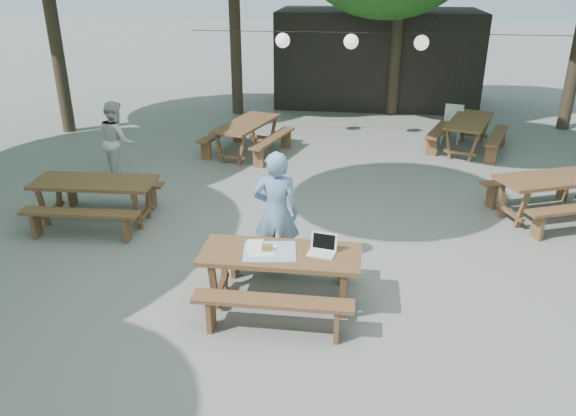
# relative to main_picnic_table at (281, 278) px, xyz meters

# --- Properties ---
(ground) EXTENTS (80.00, 80.00, 0.00)m
(ground) POSITION_rel_main_picnic_table_xyz_m (0.78, 1.41, -0.39)
(ground) COLOR slate
(ground) RESTS_ON ground
(pavilion) EXTENTS (6.00, 3.00, 2.80)m
(pavilion) POSITION_rel_main_picnic_table_xyz_m (1.28, 11.91, 1.01)
(pavilion) COLOR black
(pavilion) RESTS_ON ground
(main_picnic_table) EXTENTS (2.00, 1.58, 0.75)m
(main_picnic_table) POSITION_rel_main_picnic_table_xyz_m (0.00, 0.00, 0.00)
(main_picnic_table) COLOR brown
(main_picnic_table) RESTS_ON ground
(picnic_table_nw) EXTENTS (2.03, 1.65, 0.75)m
(picnic_table_nw) POSITION_rel_main_picnic_table_xyz_m (-3.44, 2.09, 0.00)
(picnic_table_nw) COLOR brown
(picnic_table_nw) RESTS_ON ground
(picnic_table_ne) EXTENTS (2.35, 2.17, 0.75)m
(picnic_table_ne) POSITION_rel_main_picnic_table_xyz_m (4.24, 3.29, 0.00)
(picnic_table_ne) COLOR brown
(picnic_table_ne) RESTS_ON ground
(picnic_table_far_w) EXTENTS (2.04, 2.26, 0.75)m
(picnic_table_far_w) POSITION_rel_main_picnic_table_xyz_m (-1.66, 6.11, 0.00)
(picnic_table_far_w) COLOR brown
(picnic_table_far_w) RESTS_ON ground
(picnic_table_far_e) EXTENTS (2.11, 2.31, 0.75)m
(picnic_table_far_e) POSITION_rel_main_picnic_table_xyz_m (3.40, 7.03, 0.00)
(picnic_table_far_e) COLOR brown
(picnic_table_far_e) RESTS_ON ground
(woman) EXTENTS (0.67, 0.47, 1.78)m
(woman) POSITION_rel_main_picnic_table_xyz_m (-0.19, 0.89, 0.50)
(woman) COLOR #6C93C5
(woman) RESTS_ON ground
(second_person) EXTENTS (0.92, 0.97, 1.58)m
(second_person) POSITION_rel_main_picnic_table_xyz_m (-3.96, 4.25, 0.40)
(second_person) COLOR silver
(second_person) RESTS_ON ground
(plastic_chair) EXTENTS (0.54, 0.54, 0.90)m
(plastic_chair) POSITION_rel_main_picnic_table_xyz_m (3.12, 7.71, -0.13)
(plastic_chair) COLOR silver
(plastic_chair) RESTS_ON ground
(laptop) EXTENTS (0.37, 0.32, 0.24)m
(laptop) POSITION_rel_main_picnic_table_xyz_m (0.52, 0.07, 0.42)
(laptop) COLOR white
(laptop) RESTS_ON main_picnic_table
(tabletop_clutter) EXTENTS (0.72, 0.64, 0.08)m
(tabletop_clutter) POSITION_rel_main_picnic_table_xyz_m (-0.16, 0.01, 0.37)
(tabletop_clutter) COLOR #3D7DD1
(tabletop_clutter) RESTS_ON main_picnic_table
(paper_lanterns) EXTENTS (9.00, 0.34, 0.38)m
(paper_lanterns) POSITION_rel_main_picnic_table_xyz_m (0.60, 7.41, 2.02)
(paper_lanterns) COLOR black
(paper_lanterns) RESTS_ON ground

